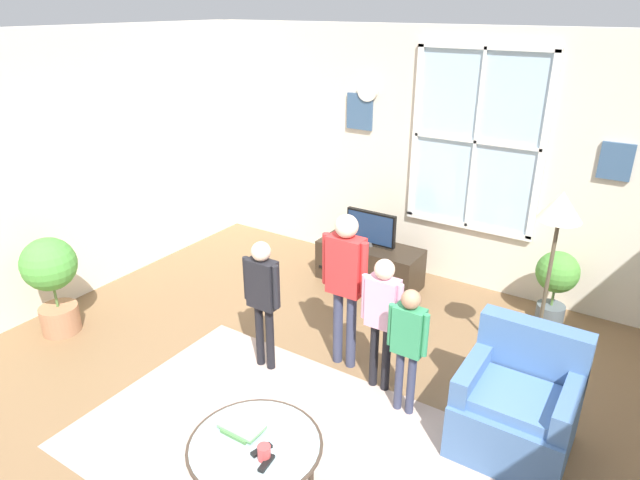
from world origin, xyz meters
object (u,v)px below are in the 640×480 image
at_px(remote_near_books, 262,450).
at_px(floor_lamp, 557,227).
at_px(cup, 264,452).
at_px(person_pink_shirt, 382,310).
at_px(armchair, 517,406).
at_px(tv_stand, 370,264).
at_px(potted_plant_corner, 51,276).
at_px(person_red_shirt, 346,274).
at_px(remote_near_cup, 266,463).
at_px(coffee_table, 255,447).
at_px(person_green_shirt, 408,338).
at_px(television, 371,228).
at_px(person_black_shirt, 263,291).
at_px(potted_plant_by_window, 556,279).
at_px(book_stack, 242,427).

bearing_deg(remote_near_books, floor_lamp, 62.16).
height_order(cup, person_pink_shirt, person_pink_shirt).
bearing_deg(armchair, tv_stand, 141.20).
distance_m(remote_near_books, potted_plant_corner, 2.92).
bearing_deg(person_red_shirt, remote_near_books, -78.23).
distance_m(remote_near_cup, person_pink_shirt, 1.51).
xyz_separation_m(tv_stand, cup, (0.91, -3.05, 0.22)).
distance_m(coffee_table, potted_plant_corner, 2.85).
height_order(person_red_shirt, person_green_shirt, person_red_shirt).
xyz_separation_m(tv_stand, armchair, (2.05, -1.65, 0.10)).
xyz_separation_m(television, armchair, (2.05, -1.64, -0.34)).
bearing_deg(potted_plant_corner, person_green_shirt, 13.01).
relative_size(television, person_red_shirt, 0.41).
bearing_deg(person_pink_shirt, coffee_table, -96.65).
relative_size(person_black_shirt, potted_plant_by_window, 1.56).
distance_m(person_black_shirt, potted_plant_corner, 2.11).
height_order(person_red_shirt, potted_plant_corner, person_red_shirt).
bearing_deg(cup, tv_stand, 106.70).
height_order(remote_near_books, person_black_shirt, person_black_shirt).
distance_m(remote_near_books, floor_lamp, 2.61).
bearing_deg(remote_near_cup, person_red_shirt, 104.37).
bearing_deg(coffee_table, person_red_shirt, 99.26).
relative_size(armchair, person_black_shirt, 0.74).
bearing_deg(floor_lamp, television, 156.14).
bearing_deg(person_red_shirt, potted_plant_by_window, 51.31).
relative_size(coffee_table, book_stack, 3.05).
bearing_deg(person_red_shirt, person_pink_shirt, -16.90).
distance_m(remote_near_cup, person_green_shirt, 1.38).
bearing_deg(book_stack, tv_stand, 102.40).
bearing_deg(remote_near_cup, remote_near_books, 143.35).
distance_m(television, book_stack, 3.01).
bearing_deg(coffee_table, tv_stand, 104.82).
height_order(armchair, floor_lamp, floor_lamp).
relative_size(armchair, person_pink_shirt, 0.75).
bearing_deg(person_pink_shirt, book_stack, -102.93).
xyz_separation_m(book_stack, person_green_shirt, (0.60, 1.18, 0.24)).
bearing_deg(coffee_table, book_stack, 160.97).
height_order(person_green_shirt, person_black_shirt, person_black_shirt).
bearing_deg(cup, television, 106.71).
xyz_separation_m(coffee_table, cup, (0.12, -0.06, 0.07)).
xyz_separation_m(cup, person_green_shirt, (0.33, 1.29, 0.21)).
xyz_separation_m(tv_stand, book_stack, (0.65, -2.94, 0.20)).
height_order(person_pink_shirt, person_green_shirt, person_pink_shirt).
distance_m(television, person_green_shirt, 2.15).
distance_m(person_red_shirt, floor_lamp, 1.65).
height_order(tv_stand, potted_plant_corner, potted_plant_corner).
relative_size(person_red_shirt, floor_lamp, 0.83).
xyz_separation_m(television, person_pink_shirt, (0.95, -1.60, 0.06)).
height_order(coffee_table, potted_plant_corner, potted_plant_corner).
bearing_deg(person_green_shirt, remote_near_books, -106.87).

